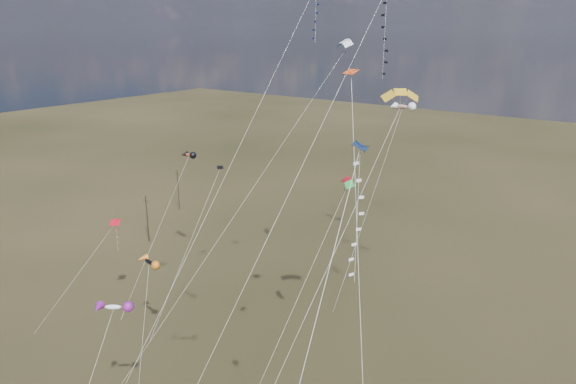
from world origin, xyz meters
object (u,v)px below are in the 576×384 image
Objects in this scene: novelty_black_orange at (149,262)px; utility_pole_far at (178,190)px; utility_pole_near at (147,218)px; diamond_black_high at (367,65)px; parafoil_yellow at (400,93)px.

utility_pole_far is at bearing 134.90° from novelty_black_orange.
utility_pole_near is 60.14m from diamond_black_high.
novelty_black_orange is at bearing -45.10° from utility_pole_far.
parafoil_yellow reaches higher than utility_pole_near.
parafoil_yellow is at bearing 19.70° from novelty_black_orange.
diamond_black_high is at bearing -21.01° from utility_pole_near.
utility_pole_far is 67.10m from parafoil_yellow.
diamond_black_high is 32.04m from novelty_black_orange.
parafoil_yellow is at bearing -13.14° from utility_pole_near.
utility_pole_far is 0.22× the size of diamond_black_high.
diamond_black_high is 1.23× the size of parafoil_yellow.
utility_pole_far is 0.70× the size of novelty_black_orange.
diamond_black_high reaches higher than utility_pole_far.
utility_pole_near is at bearing 142.40° from novelty_black_orange.
utility_pole_far is 0.27× the size of parafoil_yellow.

